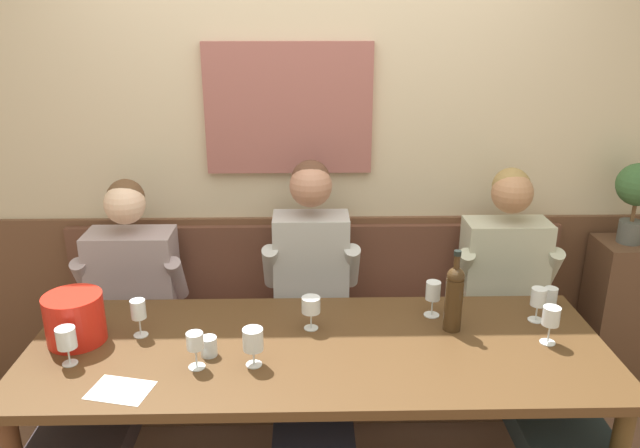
{
  "coord_description": "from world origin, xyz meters",
  "views": [
    {
      "loc": [
        -0.04,
        -2.02,
        2.03
      ],
      "look_at": [
        0.02,
        0.44,
        1.15
      ],
      "focal_mm": 34.45,
      "sensor_mm": 36.0,
      "label": 1
    }
  ],
  "objects": [
    {
      "name": "room_wall_back",
      "position": [
        -0.0,
        1.09,
        1.4
      ],
      "size": [
        6.8,
        0.12,
        2.8
      ],
      "color": "beige",
      "rests_on": "ground"
    },
    {
      "name": "wood_wainscot_panel",
      "position": [
        0.0,
        1.04,
        0.49
      ],
      "size": [
        6.8,
        0.03,
        0.97
      ],
      "primitive_type": "cube",
      "color": "brown",
      "rests_on": "ground"
    },
    {
      "name": "wall_bench",
      "position": [
        0.0,
        0.83,
        0.28
      ],
      "size": [
        2.6,
        0.42,
        0.94
      ],
      "color": "brown",
      "rests_on": "ground"
    },
    {
      "name": "dining_table",
      "position": [
        0.0,
        0.11,
        0.68
      ],
      "size": [
        2.3,
        0.84,
        0.76
      ],
      "color": "#4B311A",
      "rests_on": "ground"
    },
    {
      "name": "person_center_left_seat",
      "position": [
        -0.91,
        0.44,
        0.6
      ],
      "size": [
        0.53,
        1.3,
        1.25
      ],
      "color": "#32342E",
      "rests_on": "ground"
    },
    {
      "name": "person_left_seat",
      "position": [
        -0.02,
        0.46,
        0.65
      ],
      "size": [
        0.48,
        1.3,
        1.34
      ],
      "color": "#332732",
      "rests_on": "ground"
    },
    {
      "name": "person_right_seat",
      "position": [
        0.95,
        0.44,
        0.62
      ],
      "size": [
        0.52,
        1.3,
        1.29
      ],
      "color": "#28373F",
      "rests_on": "ground"
    },
    {
      "name": "ice_bucket",
      "position": [
        -0.97,
        0.17,
        0.86
      ],
      "size": [
        0.23,
        0.23,
        0.2
      ],
      "primitive_type": "cylinder",
      "color": "red",
      "rests_on": "dining_table"
    },
    {
      "name": "wine_bottle_green_tall",
      "position": [
        0.56,
        0.23,
        0.91
      ],
      "size": [
        0.07,
        0.07,
        0.35
      ],
      "color": "#3A2714",
      "rests_on": "dining_table"
    },
    {
      "name": "wine_glass_right_end",
      "position": [
        -0.45,
        -0.03,
        0.86
      ],
      "size": [
        0.06,
        0.06,
        0.14
      ],
      "color": "silver",
      "rests_on": "dining_table"
    },
    {
      "name": "wine_glass_near_bucket",
      "position": [
        -0.03,
        0.25,
        0.86
      ],
      "size": [
        0.08,
        0.08,
        0.14
      ],
      "color": "silver",
      "rests_on": "dining_table"
    },
    {
      "name": "wine_glass_mid_left",
      "position": [
        -0.24,
        -0.02,
        0.86
      ],
      "size": [
        0.08,
        0.08,
        0.15
      ],
      "color": "silver",
      "rests_on": "dining_table"
    },
    {
      "name": "wine_glass_by_bottle",
      "position": [
        0.5,
        0.35,
        0.87
      ],
      "size": [
        0.07,
        0.07,
        0.16
      ],
      "color": "silver",
      "rests_on": "dining_table"
    },
    {
      "name": "wine_glass_mid_right",
      "position": [
        0.94,
        0.3,
        0.86
      ],
      "size": [
        0.07,
        0.07,
        0.15
      ],
      "color": "silver",
      "rests_on": "dining_table"
    },
    {
      "name": "wine_glass_left_end",
      "position": [
        -0.72,
        0.21,
        0.87
      ],
      "size": [
        0.06,
        0.06,
        0.16
      ],
      "color": "silver",
      "rests_on": "dining_table"
    },
    {
      "name": "wine_glass_center_rear",
      "position": [
        -0.94,
        -0.0,
        0.86
      ],
      "size": [
        0.07,
        0.07,
        0.15
      ],
      "color": "silver",
      "rests_on": "dining_table"
    },
    {
      "name": "wine_glass_center_front",
      "position": [
        0.92,
        0.11,
        0.87
      ],
      "size": [
        0.07,
        0.07,
        0.16
      ],
      "color": "silver",
      "rests_on": "dining_table"
    },
    {
      "name": "water_tumbler_left",
      "position": [
        -0.42,
        0.05,
        0.79
      ],
      "size": [
        0.06,
        0.06,
        0.08
      ],
      "primitive_type": "cylinder",
      "color": "silver",
      "rests_on": "dining_table"
    },
    {
      "name": "water_tumbler_right",
      "position": [
        1.05,
        0.43,
        0.8
      ],
      "size": [
        0.06,
        0.06,
        0.09
      ],
      "primitive_type": "cylinder",
      "color": "silver",
      "rests_on": "dining_table"
    },
    {
      "name": "tasting_sheet_left_guest",
      "position": [
        -0.7,
        -0.18,
        0.76
      ],
      "size": [
        0.24,
        0.19,
        0.0
      ],
      "primitive_type": "cube",
      "rotation": [
        0.0,
        0.0,
        -0.23
      ],
      "color": "white",
      "rests_on": "dining_table"
    },
    {
      "name": "corner_pedestal",
      "position": [
        1.6,
        0.86,
        0.44
      ],
      "size": [
        0.28,
        0.28,
        0.89
      ],
      "primitive_type": "cube",
      "color": "brown",
      "rests_on": "ground"
    },
    {
      "name": "potted_plant",
      "position": [
        1.6,
        0.86,
        1.16
      ],
      "size": [
        0.21,
        0.21,
        0.41
      ],
      "color": "#51534D",
      "rests_on": "corner_pedestal"
    }
  ]
}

